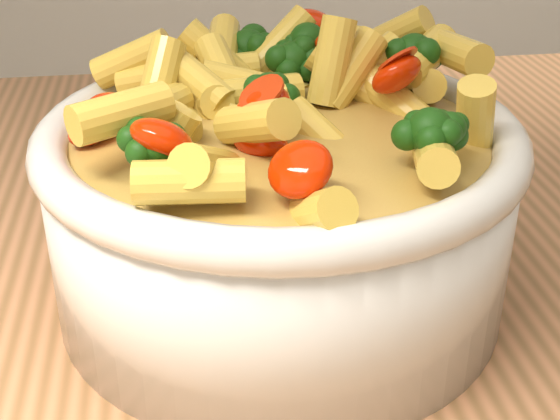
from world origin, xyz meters
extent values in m
cube|color=#BB7B50|center=(0.00, 0.00, 0.88)|extent=(1.20, 0.80, 0.04)
cylinder|color=silver|center=(-0.11, -0.03, 0.95)|extent=(0.25, 0.25, 0.10)
ellipsoid|color=silver|center=(-0.11, -0.03, 0.92)|extent=(0.23, 0.23, 0.04)
torus|color=silver|center=(-0.11, -0.03, 1.00)|extent=(0.26, 0.26, 0.02)
ellipsoid|color=gold|center=(-0.11, -0.03, 1.00)|extent=(0.22, 0.22, 0.03)
camera|label=1|loc=(-0.16, -0.41, 1.16)|focal=50.00mm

